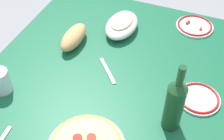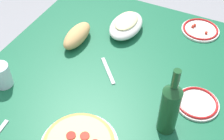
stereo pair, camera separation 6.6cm
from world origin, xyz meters
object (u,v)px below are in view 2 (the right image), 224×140
(side_plate_far, at_px, (200,30))
(baked_pasta_dish, at_px, (126,25))
(bread_loaf, at_px, (77,36))
(wine_bottle, at_px, (170,107))
(dining_table, at_px, (112,90))
(side_plate_near, at_px, (197,104))
(water_glass, at_px, (2,75))

(side_plate_far, bearing_deg, baked_pasta_dish, -64.11)
(side_plate_far, height_order, bread_loaf, bread_loaf)
(wine_bottle, height_order, side_plate_far, wine_bottle)
(wine_bottle, bearing_deg, dining_table, -117.93)
(side_plate_near, xyz_separation_m, bread_loaf, (-0.13, -0.63, 0.03))
(side_plate_near, bearing_deg, dining_table, -90.62)
(dining_table, xyz_separation_m, water_glass, (0.25, -0.39, 0.16))
(side_plate_near, height_order, side_plate_far, side_plate_far)
(baked_pasta_dish, distance_m, bread_loaf, 0.26)
(baked_pasta_dish, xyz_separation_m, water_glass, (0.56, -0.32, 0.01))
(dining_table, height_order, side_plate_near, side_plate_near)
(dining_table, distance_m, wine_bottle, 0.41)
(dining_table, bearing_deg, side_plate_far, 150.39)
(side_plate_near, relative_size, bread_loaf, 0.85)
(baked_pasta_dish, bearing_deg, side_plate_far, 115.89)
(bread_loaf, bearing_deg, wine_bottle, 62.39)
(side_plate_far, bearing_deg, water_glass, -42.31)
(side_plate_near, height_order, bread_loaf, bread_loaf)
(dining_table, height_order, wine_bottle, wine_bottle)
(baked_pasta_dish, relative_size, bread_loaf, 1.16)
(side_plate_near, bearing_deg, bread_loaf, -101.91)
(water_glass, bearing_deg, dining_table, 122.56)
(dining_table, height_order, side_plate_far, side_plate_far)
(dining_table, relative_size, wine_bottle, 3.95)
(baked_pasta_dish, relative_size, wine_bottle, 0.79)
(wine_bottle, bearing_deg, bread_loaf, -117.61)
(water_glass, xyz_separation_m, side_plate_near, (-0.24, 0.77, -0.04))
(baked_pasta_dish, relative_size, side_plate_far, 1.26)
(dining_table, bearing_deg, water_glass, -57.44)
(side_plate_far, bearing_deg, side_plate_near, 12.76)
(wine_bottle, distance_m, side_plate_near, 0.21)
(water_glass, relative_size, side_plate_far, 0.56)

